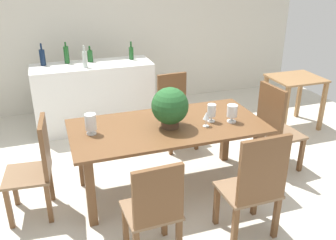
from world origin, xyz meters
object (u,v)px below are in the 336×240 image
object	(u,v)px
chair_head_end	(37,164)
kitchen_counter	(94,96)
chair_near_left	(155,209)
wine_bottle_tall	(42,57)
wine_glass	(206,116)
chair_far_right	(175,107)
wine_bottle_green	(66,55)
crystal_vase_center_near	(212,111)
dining_table	(168,135)
wine_bottle_clear	(85,59)
crystal_vase_left	(232,112)
side_table	(295,88)
wine_bottle_dark	(90,56)
chair_foot_end	(275,125)
chair_near_right	(256,184)
flower_centerpiece	(170,107)
wine_bottle_amber	(131,53)
crystal_vase_right	(91,123)

from	to	relation	value
chair_head_end	kitchen_counter	bearing A→B (deg)	161.79
chair_near_left	wine_bottle_tall	size ratio (longest dim) A/B	3.07
wine_glass	kitchen_counter	world-z (taller)	kitchen_counter
chair_far_right	wine_bottle_green	distance (m)	1.68
chair_head_end	crystal_vase_center_near	size ratio (longest dim) A/B	5.12
dining_table	wine_bottle_clear	distance (m)	1.84
dining_table	chair_far_right	world-z (taller)	chair_far_right
crystal_vase_left	side_table	world-z (taller)	crystal_vase_left
chair_near_left	wine_bottle_dark	distance (m)	2.97
wine_bottle_green	chair_foot_end	bearing A→B (deg)	-44.09
chair_near_right	side_table	xyz separation A→B (m)	(1.77, 1.90, 0.02)
chair_near_left	wine_bottle_tall	xyz separation A→B (m)	(-0.68, 2.94, 0.54)
chair_head_end	flower_centerpiece	distance (m)	1.35
dining_table	side_table	xyz separation A→B (m)	(2.21, 0.93, -0.05)
wine_bottle_green	crystal_vase_left	bearing A→B (deg)	-56.01
wine_glass	side_table	distance (m)	2.16
chair_far_right	dining_table	bearing A→B (deg)	-117.39
chair_head_end	wine_bottle_tall	bearing A→B (deg)	-179.63
dining_table	wine_bottle_dark	size ratio (longest dim) A/B	8.74
chair_head_end	chair_far_right	size ratio (longest dim) A/B	1.04
chair_far_right	side_table	distance (m)	1.78
chair_far_right	wine_bottle_amber	world-z (taller)	wine_bottle_amber
chair_far_right	kitchen_counter	bearing A→B (deg)	133.22
flower_centerpiece	crystal_vase_left	distance (m)	0.65
dining_table	chair_far_right	xyz separation A→B (m)	(0.43, 0.97, -0.12)
crystal_vase_left	wine_bottle_tall	size ratio (longest dim) A/B	0.61
crystal_vase_right	wine_bottle_tall	distance (m)	1.98
dining_table	chair_head_end	distance (m)	1.28
flower_centerpiece	side_table	world-z (taller)	flower_centerpiece
crystal_vase_left	wine_bottle_clear	world-z (taller)	wine_bottle_clear
chair_far_right	wine_bottle_dark	xyz separation A→B (m)	(-0.91, 0.99, 0.51)
chair_near_left	wine_bottle_tall	bearing A→B (deg)	-79.53
chair_near_left	crystal_vase_center_near	distance (m)	1.30
side_table	crystal_vase_left	bearing A→B (deg)	-145.87
crystal_vase_center_near	wine_bottle_tall	xyz separation A→B (m)	(-1.56, 2.04, 0.20)
chair_far_right	crystal_vase_left	distance (m)	1.18
chair_foot_end	flower_centerpiece	world-z (taller)	flower_centerpiece
wine_bottle_amber	wine_bottle_green	world-z (taller)	wine_bottle_green
chair_far_right	wine_bottle_green	bearing A→B (deg)	136.69
crystal_vase_right	crystal_vase_center_near	bearing A→B (deg)	-4.93
chair_near_left	flower_centerpiece	world-z (taller)	flower_centerpiece
wine_bottle_clear	wine_bottle_green	distance (m)	0.36
chair_foot_end	side_table	bearing A→B (deg)	-49.74
wine_bottle_clear	wine_bottle_dark	xyz separation A→B (m)	(0.10, 0.27, -0.03)
wine_bottle_green	wine_bottle_dark	world-z (taller)	wine_bottle_green
wine_glass	wine_bottle_tall	size ratio (longest dim) A/B	0.51
wine_bottle_amber	wine_bottle_dark	xyz separation A→B (m)	(-0.57, 0.06, -0.01)
chair_far_right	chair_near_right	world-z (taller)	chair_near_right
chair_head_end	chair_near_left	bearing A→B (deg)	46.46
chair_near_left	wine_bottle_amber	distance (m)	2.97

